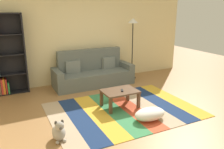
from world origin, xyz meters
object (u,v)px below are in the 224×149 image
at_px(pouf, 150,114).
at_px(tv_remote, 122,90).
at_px(coffee_table, 120,93).
at_px(standing_lamp, 133,29).
at_px(couch, 93,73).
at_px(dog, 59,131).
at_px(bookshelf, 2,58).

bearing_deg(pouf, tv_remote, 105.41).
relative_size(coffee_table, standing_lamp, 0.41).
bearing_deg(couch, standing_lamp, 2.02).
distance_m(couch, dog, 2.97).
xyz_separation_m(couch, bookshelf, (-2.31, 0.29, 0.62)).
height_order(pouf, dog, dog).
distance_m(couch, coffee_table, 1.75).
bearing_deg(pouf, couch, 94.26).
relative_size(bookshelf, pouf, 3.10).
distance_m(pouf, tv_remote, 0.84).
relative_size(pouf, tv_remote, 4.39).
distance_m(standing_lamp, tv_remote, 2.56).
distance_m(coffee_table, standing_lamp, 2.58).
bearing_deg(coffee_table, pouf, -73.14).
xyz_separation_m(pouf, standing_lamp, (1.15, 2.61, 1.42)).
xyz_separation_m(bookshelf, pouf, (2.50, -2.85, -0.83)).
height_order(couch, pouf, couch).
xyz_separation_m(couch, tv_remote, (-0.02, -1.79, 0.07)).
height_order(coffee_table, standing_lamp, standing_lamp).
xyz_separation_m(couch, pouf, (0.19, -2.56, -0.21)).
distance_m(couch, tv_remote, 1.79).
bearing_deg(pouf, bookshelf, 131.26).
bearing_deg(bookshelf, coffee_table, -42.15).
height_order(standing_lamp, tv_remote, standing_lamp).
bearing_deg(dog, standing_lamp, 40.72).
height_order(bookshelf, dog, bookshelf).
relative_size(dog, tv_remote, 2.65).
height_order(dog, standing_lamp, standing_lamp).
bearing_deg(coffee_table, standing_lamp, 52.25).
bearing_deg(dog, pouf, -2.35).
height_order(bookshelf, coffee_table, bookshelf).
distance_m(coffee_table, dog, 1.72).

